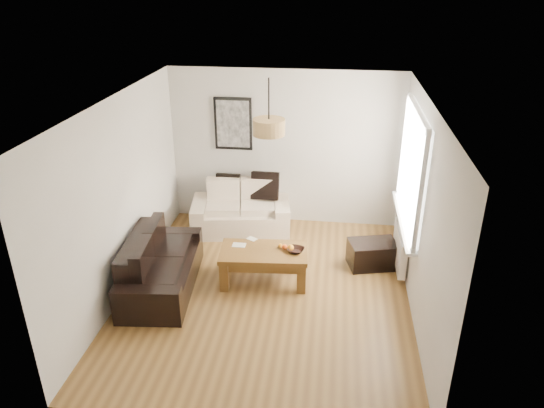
# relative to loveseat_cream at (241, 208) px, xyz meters

# --- Properties ---
(floor) EXTENTS (4.50, 4.50, 0.00)m
(floor) POSITION_rel_loveseat_cream_xyz_m (0.68, -1.78, -0.40)
(floor) COLOR brown
(floor) RESTS_ON ground
(ceiling) EXTENTS (3.80, 4.50, 0.00)m
(ceiling) POSITION_rel_loveseat_cream_xyz_m (0.68, -1.78, 2.20)
(ceiling) COLOR white
(ceiling) RESTS_ON floor
(wall_back) EXTENTS (3.80, 0.04, 2.60)m
(wall_back) POSITION_rel_loveseat_cream_xyz_m (0.68, 0.47, 0.90)
(wall_back) COLOR silver
(wall_back) RESTS_ON floor
(wall_front) EXTENTS (3.80, 0.04, 2.60)m
(wall_front) POSITION_rel_loveseat_cream_xyz_m (0.68, -4.03, 0.90)
(wall_front) COLOR silver
(wall_front) RESTS_ON floor
(wall_left) EXTENTS (0.04, 4.50, 2.60)m
(wall_left) POSITION_rel_loveseat_cream_xyz_m (-1.22, -1.78, 0.90)
(wall_left) COLOR silver
(wall_left) RESTS_ON floor
(wall_right) EXTENTS (0.04, 4.50, 2.60)m
(wall_right) POSITION_rel_loveseat_cream_xyz_m (2.58, -1.78, 0.90)
(wall_right) COLOR silver
(wall_right) RESTS_ON floor
(window_bay) EXTENTS (0.14, 1.90, 1.60)m
(window_bay) POSITION_rel_loveseat_cream_xyz_m (2.54, -0.98, 1.20)
(window_bay) COLOR white
(window_bay) RESTS_ON wall_right
(radiator) EXTENTS (0.10, 0.90, 0.52)m
(radiator) POSITION_rel_loveseat_cream_xyz_m (2.50, -0.98, -0.02)
(radiator) COLOR white
(radiator) RESTS_ON wall_right
(poster) EXTENTS (0.62, 0.04, 0.87)m
(poster) POSITION_rel_loveseat_cream_xyz_m (-0.17, 0.44, 1.30)
(poster) COLOR black
(poster) RESTS_ON wall_back
(pendant_shade) EXTENTS (0.40, 0.40, 0.20)m
(pendant_shade) POSITION_rel_loveseat_cream_xyz_m (0.68, -1.48, 1.83)
(pendant_shade) COLOR tan
(pendant_shade) RESTS_ON ceiling
(loveseat_cream) EXTENTS (1.71, 1.11, 0.79)m
(loveseat_cream) POSITION_rel_loveseat_cream_xyz_m (0.00, 0.00, 0.00)
(loveseat_cream) COLOR beige
(loveseat_cream) RESTS_ON floor
(sofa_leather) EXTENTS (1.01, 1.81, 0.75)m
(sofa_leather) POSITION_rel_loveseat_cream_xyz_m (-0.75, -1.83, -0.02)
(sofa_leather) COLOR black
(sofa_leather) RESTS_ON floor
(coffee_table) EXTENTS (1.24, 0.75, 0.49)m
(coffee_table) POSITION_rel_loveseat_cream_xyz_m (0.60, -1.50, -0.15)
(coffee_table) COLOR brown
(coffee_table) RESTS_ON floor
(ottoman) EXTENTS (0.77, 0.59, 0.39)m
(ottoman) POSITION_rel_loveseat_cream_xyz_m (2.13, -0.89, -0.20)
(ottoman) COLOR black
(ottoman) RESTS_ON floor
(cushion_left) EXTENTS (0.40, 0.12, 0.40)m
(cushion_left) POSITION_rel_loveseat_cream_xyz_m (-0.24, 0.19, 0.31)
(cushion_left) COLOR black
(cushion_left) RESTS_ON loveseat_cream
(cushion_right) EXTENTS (0.46, 0.15, 0.46)m
(cushion_right) POSITION_rel_loveseat_cream_xyz_m (0.38, 0.19, 0.34)
(cushion_right) COLOR black
(cushion_right) RESTS_ON loveseat_cream
(fruit_bowl) EXTENTS (0.27, 0.27, 0.05)m
(fruit_bowl) POSITION_rel_loveseat_cream_xyz_m (1.05, -1.48, 0.12)
(fruit_bowl) COLOR black
(fruit_bowl) RESTS_ON coffee_table
(orange_a) EXTENTS (0.09, 0.09, 0.07)m
(orange_a) POSITION_rel_loveseat_cream_xyz_m (0.89, -1.43, 0.13)
(orange_a) COLOR #E55213
(orange_a) RESTS_ON fruit_bowl
(orange_b) EXTENTS (0.10, 0.10, 0.09)m
(orange_b) POSITION_rel_loveseat_cream_xyz_m (0.97, -1.44, 0.13)
(orange_b) COLOR orange
(orange_b) RESTS_ON fruit_bowl
(orange_c) EXTENTS (0.06, 0.06, 0.06)m
(orange_c) POSITION_rel_loveseat_cream_xyz_m (0.82, -1.40, 0.13)
(orange_c) COLOR #FF9C15
(orange_c) RESTS_ON fruit_bowl
(papers) EXTENTS (0.19, 0.13, 0.01)m
(papers) POSITION_rel_loveseat_cream_xyz_m (0.24, -1.40, 0.09)
(papers) COLOR silver
(papers) RESTS_ON coffee_table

